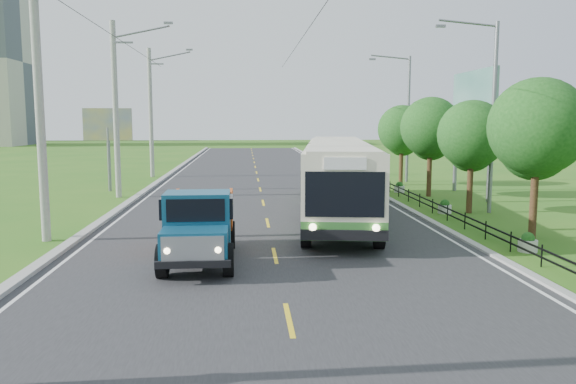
{
  "coord_description": "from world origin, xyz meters",
  "views": [
    {
      "loc": [
        -0.93,
        -11.98,
        4.4
      ],
      "look_at": [
        0.56,
        7.72,
        1.9
      ],
      "focal_mm": 35.0,
      "sensor_mm": 36.0,
      "label": 1
    }
  ],
  "objects": [
    {
      "name": "ground",
      "position": [
        0.0,
        0.0,
        0.0
      ],
      "size": [
        240.0,
        240.0,
        0.0
      ],
      "primitive_type": "plane",
      "color": "#2B6518",
      "rests_on": "ground"
    },
    {
      "name": "road",
      "position": [
        0.0,
        20.0,
        0.01
      ],
      "size": [
        14.0,
        120.0,
        0.02
      ],
      "primitive_type": "cube",
      "color": "#28282B",
      "rests_on": "ground"
    },
    {
      "name": "curb_left",
      "position": [
        -7.2,
        20.0,
        0.07
      ],
      "size": [
        0.4,
        120.0,
        0.15
      ],
      "primitive_type": "cube",
      "color": "#9E9E99",
      "rests_on": "ground"
    },
    {
      "name": "curb_right",
      "position": [
        7.15,
        20.0,
        0.05
      ],
      "size": [
        0.3,
        120.0,
        0.1
      ],
      "primitive_type": "cube",
      "color": "#9E9E99",
      "rests_on": "ground"
    },
    {
      "name": "edge_line_left",
      "position": [
        -6.65,
        20.0,
        0.02
      ],
      "size": [
        0.12,
        120.0,
        0.0
      ],
      "primitive_type": "cube",
      "color": "silver",
      "rests_on": "road"
    },
    {
      "name": "edge_line_right",
      "position": [
        6.65,
        20.0,
        0.02
      ],
      "size": [
        0.12,
        120.0,
        0.0
      ],
      "primitive_type": "cube",
      "color": "silver",
      "rests_on": "road"
    },
    {
      "name": "centre_dash",
      "position": [
        0.0,
        0.0,
        0.02
      ],
      "size": [
        0.12,
        2.2,
        0.0
      ],
      "primitive_type": "cube",
      "color": "yellow",
      "rests_on": "road"
    },
    {
      "name": "railing_right",
      "position": [
        8.0,
        14.0,
        0.3
      ],
      "size": [
        0.04,
        40.0,
        0.6
      ],
      "primitive_type": "cube",
      "color": "black",
      "rests_on": "ground"
    },
    {
      "name": "pole_near",
      "position": [
        -8.26,
        9.0,
        5.09
      ],
      "size": [
        3.51,
        0.32,
        10.0
      ],
      "color": "gray",
      "rests_on": "ground"
    },
    {
      "name": "pole_mid",
      "position": [
        -8.26,
        21.0,
        5.09
      ],
      "size": [
        3.51,
        0.32,
        10.0
      ],
      "color": "gray",
      "rests_on": "ground"
    },
    {
      "name": "pole_far",
      "position": [
        -8.26,
        33.0,
        5.09
      ],
      "size": [
        3.51,
        0.32,
        10.0
      ],
      "color": "gray",
      "rests_on": "ground"
    },
    {
      "name": "tree_third",
      "position": [
        9.86,
        8.14,
        3.99
      ],
      "size": [
        3.6,
        3.62,
        6.0
      ],
      "color": "#382314",
      "rests_on": "ground"
    },
    {
      "name": "tree_fourth",
      "position": [
        9.86,
        14.14,
        3.59
      ],
      "size": [
        3.24,
        3.31,
        5.4
      ],
      "color": "#382314",
      "rests_on": "ground"
    },
    {
      "name": "tree_fifth",
      "position": [
        9.86,
        20.14,
        3.85
      ],
      "size": [
        3.48,
        3.52,
        5.8
      ],
      "color": "#382314",
      "rests_on": "ground"
    },
    {
      "name": "tree_back",
      "position": [
        9.86,
        26.14,
        3.65
      ],
      "size": [
        3.3,
        3.36,
        5.5
      ],
      "color": "#382314",
      "rests_on": "ground"
    },
    {
      "name": "streetlight_mid",
      "position": [
        10.64,
        14.0,
        4.9
      ],
      "size": [
        3.02,
        0.2,
        9.07
      ],
      "color": "slate",
      "rests_on": "ground"
    },
    {
      "name": "streetlight_far",
      "position": [
        10.64,
        28.0,
        4.9
      ],
      "size": [
        3.02,
        0.2,
        9.07
      ],
      "color": "slate",
      "rests_on": "ground"
    },
    {
      "name": "planter_near",
      "position": [
        8.6,
        6.0,
        0.29
      ],
      "size": [
        0.64,
        0.64,
        0.67
      ],
      "color": "silver",
      "rests_on": "ground"
    },
    {
      "name": "planter_mid",
      "position": [
        8.6,
        14.0,
        0.29
      ],
      "size": [
        0.64,
        0.64,
        0.67
      ],
      "color": "silver",
      "rests_on": "ground"
    },
    {
      "name": "planter_far",
      "position": [
        8.6,
        22.0,
        0.29
      ],
      "size": [
        0.64,
        0.64,
        0.67
      ],
      "color": "silver",
      "rests_on": "ground"
    },
    {
      "name": "billboard_left",
      "position": [
        -9.5,
        24.0,
        3.87
      ],
      "size": [
        3.0,
        0.2,
        5.2
      ],
      "color": "slate",
      "rests_on": "ground"
    },
    {
      "name": "billboard_right",
      "position": [
        12.3,
        20.0,
        5.34
      ],
      "size": [
        0.24,
        6.0,
        7.3
      ],
      "color": "slate",
      "rests_on": "ground"
    },
    {
      "name": "bus",
      "position": [
        3.41,
        14.05,
        2.02
      ],
      "size": [
        5.19,
        17.61,
        3.36
      ],
      "rotation": [
        0.0,
        0.0,
        -0.14
      ],
      "color": "#33732E",
      "rests_on": "ground"
    },
    {
      "name": "dump_truck",
      "position": [
        -2.39,
        5.57,
        1.3
      ],
      "size": [
        2.2,
        5.48,
        2.29
      ],
      "rotation": [
        0.0,
        0.0,
        0.01
      ],
      "color": "navy",
      "rests_on": "ground"
    }
  ]
}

